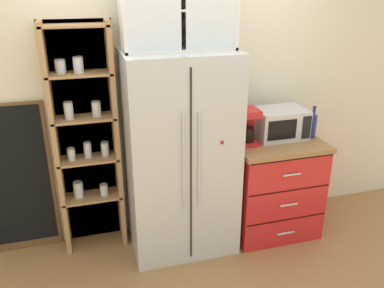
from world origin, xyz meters
TOP-DOWN VIEW (x-y plane):
  - ground_plane at (0.00, 0.00)m, footprint 10.77×10.77m
  - wall_back_cream at (0.00, 0.40)m, footprint 5.06×0.10m
  - refrigerator at (0.00, 0.04)m, footprint 0.87×0.65m
  - pantry_shelf_column at (-0.74, 0.30)m, footprint 0.56×0.27m
  - counter_cabinet at (0.86, 0.03)m, footprint 0.79×0.67m
  - microwave at (0.91, 0.08)m, footprint 0.44×0.33m
  - coffee_maker at (0.58, 0.04)m, footprint 0.17×0.20m
  - mug_red at (0.86, 0.07)m, footprint 0.12×0.08m
  - mug_navy at (0.86, 0.11)m, footprint 0.12×0.09m
  - bottle_cobalt at (1.20, 0.00)m, footprint 0.07×0.07m
  - upper_cabinet at (0.00, 0.08)m, footprint 0.84×0.32m
  - chalkboard_menu at (-1.33, 0.33)m, footprint 0.60×0.04m

SIDE VIEW (x-z plane):
  - ground_plane at x=0.00m, z-range 0.00..0.00m
  - counter_cabinet at x=0.86m, z-range 0.00..0.90m
  - chalkboard_menu at x=-1.33m, z-range 0.00..1.32m
  - refrigerator at x=0.00m, z-range 0.00..1.70m
  - mug_navy at x=0.86m, z-range 0.89..0.98m
  - mug_red at x=0.86m, z-range 0.89..0.99m
  - pantry_shelf_column at x=-0.74m, z-range 0.03..1.95m
  - bottle_cobalt at x=1.20m, z-range 0.88..1.16m
  - microwave at x=0.91m, z-range 0.89..1.15m
  - coffee_maker at x=0.58m, z-range 0.89..1.20m
  - wall_back_cream at x=0.00m, z-range 0.00..2.55m
  - upper_cabinet at x=0.00m, z-range 1.70..2.27m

